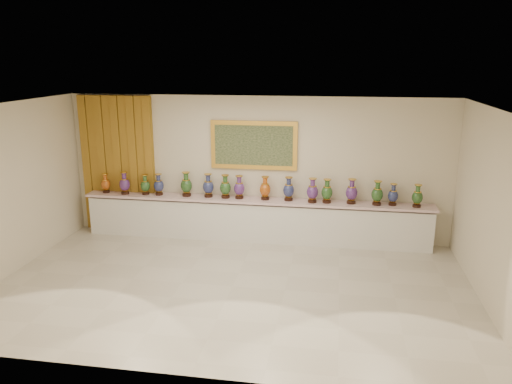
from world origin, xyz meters
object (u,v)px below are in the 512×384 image
counter (255,220)px  vase_0 (106,184)px  vase_2 (145,186)px  vase_1 (125,184)px

counter → vase_0: size_ratio=17.30×
counter → vase_0: 3.34m
vase_2 → vase_0: bearing=179.4°
vase_0 → vase_1: vase_1 is taller
vase_0 → vase_1: 0.46m
counter → vase_2: (-2.37, -0.02, 0.66)m
counter → vase_2: vase_2 is taller
vase_1 → vase_2: 0.45m
counter → vase_1: bearing=-178.8°
vase_0 → vase_1: size_ratio=0.87×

